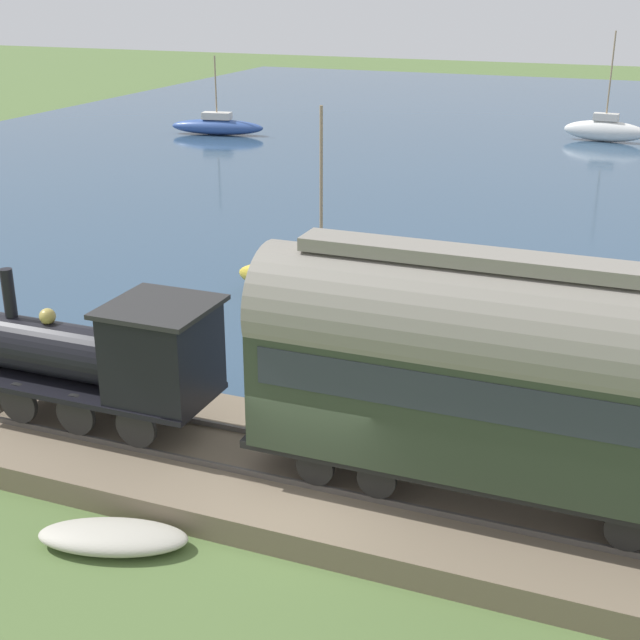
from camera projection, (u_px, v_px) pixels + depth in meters
name	position (u px, v px, depth m)	size (l,w,h in m)	color
ground_plane	(303.00, 528.00, 16.95)	(200.00, 200.00, 0.00)	#516B38
harbor_water	(576.00, 146.00, 55.08)	(80.00, 80.00, 0.01)	#2D4760
rail_embankment	(328.00, 481.00, 18.00)	(4.69, 56.00, 0.67)	#756651
steam_locomotive	(110.00, 355.00, 18.99)	(2.15, 6.01, 3.23)	black
passenger_coach	(514.00, 372.00, 15.71)	(2.35, 9.91, 4.77)	black
sailboat_white	(605.00, 130.00, 56.31)	(1.58, 5.14, 6.72)	white
sailboat_yellow	(321.00, 283.00, 28.30)	(1.53, 6.16, 6.25)	gold
sailboat_blue	(217.00, 126.00, 58.76)	(2.41, 6.41, 5.05)	#335199
rowboat_far_out	(154.00, 310.00, 27.35)	(1.71, 2.02, 0.47)	#B7B2A3
beached_dinghy	(113.00, 537.00, 16.32)	(1.88, 3.00, 0.44)	#B7B2A3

